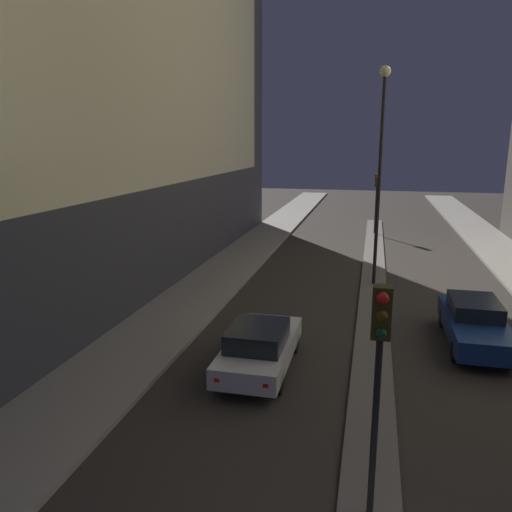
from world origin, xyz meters
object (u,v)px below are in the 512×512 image
at_px(car_right_lane, 475,323).
at_px(car_left_lane, 259,346).
at_px(traffic_light_near, 379,351).
at_px(traffic_light_mid, 377,190).
at_px(street_lamp, 381,148).

bearing_deg(car_right_lane, car_left_lane, -152.02).
xyz_separation_m(traffic_light_near, traffic_light_mid, (0.00, 28.67, 0.00)).
bearing_deg(car_left_lane, street_lamp, 71.60).
xyz_separation_m(car_left_lane, car_right_lane, (6.55, 3.48, 0.02)).
height_order(street_lamp, car_right_lane, street_lamp).
height_order(traffic_light_near, traffic_light_mid, same).
bearing_deg(traffic_light_mid, street_lamp, -90.00).
bearing_deg(street_lamp, car_right_lane, -62.78).
height_order(traffic_light_near, street_lamp, street_lamp).
relative_size(traffic_light_near, traffic_light_mid, 1.00).
relative_size(traffic_light_near, car_right_lane, 0.90).
relative_size(traffic_light_near, car_left_lane, 0.95).
bearing_deg(traffic_light_near, street_lamp, 90.00).
bearing_deg(car_right_lane, traffic_light_near, -110.22).
xyz_separation_m(traffic_light_mid, car_left_lane, (-3.28, -23.25, -2.51)).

